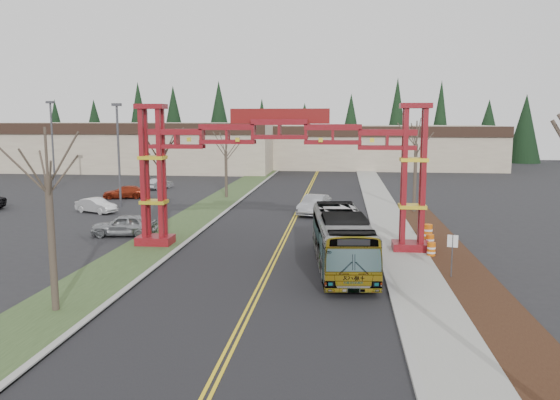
# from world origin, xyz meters

# --- Properties ---
(ground) EXTENTS (200.00, 200.00, 0.00)m
(ground) POSITION_xyz_m (0.00, 0.00, 0.00)
(ground) COLOR black
(ground) RESTS_ON ground
(road) EXTENTS (12.00, 110.00, 0.02)m
(road) POSITION_xyz_m (0.00, 25.00, 0.01)
(road) COLOR black
(road) RESTS_ON ground
(lane_line_left) EXTENTS (0.12, 100.00, 0.01)m
(lane_line_left) POSITION_xyz_m (-0.12, 25.00, 0.03)
(lane_line_left) COLOR yellow
(lane_line_left) RESTS_ON road
(lane_line_right) EXTENTS (0.12, 100.00, 0.01)m
(lane_line_right) POSITION_xyz_m (0.12, 25.00, 0.03)
(lane_line_right) COLOR yellow
(lane_line_right) RESTS_ON road
(curb_right) EXTENTS (0.30, 110.00, 0.15)m
(curb_right) POSITION_xyz_m (6.15, 25.00, 0.07)
(curb_right) COLOR #9E9D98
(curb_right) RESTS_ON ground
(sidewalk_right) EXTENTS (2.60, 110.00, 0.14)m
(sidewalk_right) POSITION_xyz_m (7.60, 25.00, 0.08)
(sidewalk_right) COLOR gray
(sidewalk_right) RESTS_ON ground
(landscape_strip) EXTENTS (2.60, 50.00, 0.12)m
(landscape_strip) POSITION_xyz_m (10.20, 10.00, 0.06)
(landscape_strip) COLOR black
(landscape_strip) RESTS_ON ground
(grass_median) EXTENTS (4.00, 110.00, 0.08)m
(grass_median) POSITION_xyz_m (-8.00, 25.00, 0.04)
(grass_median) COLOR #304522
(grass_median) RESTS_ON ground
(curb_left) EXTENTS (0.30, 110.00, 0.15)m
(curb_left) POSITION_xyz_m (-6.15, 25.00, 0.07)
(curb_left) COLOR #9E9D98
(curb_left) RESTS_ON ground
(gateway_arch) EXTENTS (18.20, 1.60, 8.90)m
(gateway_arch) POSITION_xyz_m (0.00, 18.00, 5.98)
(gateway_arch) COLOR maroon
(gateway_arch) RESTS_ON ground
(retail_building_west) EXTENTS (46.00, 22.30, 7.50)m
(retail_building_west) POSITION_xyz_m (-30.00, 71.96, 3.76)
(retail_building_west) COLOR tan
(retail_building_west) RESTS_ON ground
(retail_building_east) EXTENTS (38.00, 20.30, 7.00)m
(retail_building_east) POSITION_xyz_m (10.00, 79.95, 3.51)
(retail_building_east) COLOR tan
(retail_building_east) RESTS_ON ground
(conifer_treeline) EXTENTS (116.10, 5.60, 13.00)m
(conifer_treeline) POSITION_xyz_m (0.25, 92.00, 6.49)
(conifer_treeline) COLOR black
(conifer_treeline) RESTS_ON ground
(transit_bus) EXTENTS (3.66, 11.12, 3.04)m
(transit_bus) POSITION_xyz_m (3.82, 14.00, 1.52)
(transit_bus) COLOR #96999D
(transit_bus) RESTS_ON ground
(silver_sedan) EXTENTS (2.83, 5.20, 1.63)m
(silver_sedan) POSITION_xyz_m (1.50, 30.73, 0.81)
(silver_sedan) COLOR #A5A8AD
(silver_sedan) RESTS_ON ground
(parked_car_near_a) EXTENTS (4.61, 2.29, 1.51)m
(parked_car_near_a) POSITION_xyz_m (-11.08, 20.53, 0.76)
(parked_car_near_a) COLOR #94979B
(parked_car_near_a) RESTS_ON ground
(parked_car_near_b) EXTENTS (4.09, 2.71, 1.27)m
(parked_car_near_b) POSITION_xyz_m (-17.23, 29.34, 0.64)
(parked_car_near_b) COLOR white
(parked_car_near_b) RESTS_ON ground
(parked_car_mid_a) EXTENTS (4.69, 2.72, 1.28)m
(parked_car_mid_a) POSITION_xyz_m (-18.25, 38.12, 0.64)
(parked_car_mid_a) COLOR maroon
(parked_car_mid_a) RESTS_ON ground
(parked_car_far_a) EXTENTS (2.43, 3.91, 1.22)m
(parked_car_far_a) POSITION_xyz_m (-17.26, 45.85, 0.61)
(parked_car_far_a) COLOR #A1A1A8
(parked_car_far_a) RESTS_ON ground
(bare_tree_median_near) EXTENTS (2.97, 2.97, 7.65)m
(bare_tree_median_near) POSITION_xyz_m (-8.00, 5.71, 5.65)
(bare_tree_median_near) COLOR #382D26
(bare_tree_median_near) RESTS_ON ground
(bare_tree_median_mid) EXTENTS (3.27, 3.27, 7.84)m
(bare_tree_median_mid) POSITION_xyz_m (-8.00, 19.77, 5.65)
(bare_tree_median_mid) COLOR #382D26
(bare_tree_median_mid) RESTS_ON ground
(bare_tree_median_far) EXTENTS (2.96, 2.96, 6.72)m
(bare_tree_median_far) POSITION_xyz_m (-8.00, 39.62, 4.74)
(bare_tree_median_far) COLOR #382D26
(bare_tree_median_far) RESTS_ON ground
(bare_tree_right_far) EXTENTS (2.97, 2.97, 7.87)m
(bare_tree_right_far) POSITION_xyz_m (10.00, 32.48, 5.86)
(bare_tree_right_far) COLOR #382D26
(bare_tree_right_far) RESTS_ON ground
(light_pole_near) EXTENTS (0.82, 0.41, 9.42)m
(light_pole_near) POSITION_xyz_m (-16.42, 32.67, 5.45)
(light_pole_near) COLOR #3F3F44
(light_pole_near) RESTS_ON ground
(light_pole_mid) EXTENTS (0.87, 0.44, 10.08)m
(light_pole_mid) POSITION_xyz_m (-29.42, 44.72, 5.83)
(light_pole_mid) COLOR #3F3F44
(light_pole_mid) RESTS_ON ground
(light_pole_far) EXTENTS (0.77, 0.39, 8.90)m
(light_pole_far) POSITION_xyz_m (-22.34, 55.50, 5.15)
(light_pole_far) COLOR #3F3F44
(light_pole_far) RESTS_ON ground
(street_sign) EXTENTS (0.51, 0.18, 2.26)m
(street_sign) POSITION_xyz_m (9.31, 12.38, 1.63)
(street_sign) COLOR #3F3F44
(street_sign) RESTS_ON ground
(barrel_south) EXTENTS (0.49, 0.49, 0.90)m
(barrel_south) POSITION_xyz_m (9.00, 16.72, 0.45)
(barrel_south) COLOR #DA5F0C
(barrel_south) RESTS_ON ground
(barrel_mid) EXTENTS (0.51, 0.51, 0.94)m
(barrel_mid) POSITION_xyz_m (9.24, 18.79, 0.47)
(barrel_mid) COLOR #DA5F0C
(barrel_mid) RESTS_ON ground
(barrel_north) EXTENTS (0.59, 0.59, 1.08)m
(barrel_north) POSITION_xyz_m (9.51, 21.39, 0.54)
(barrel_north) COLOR #DA5F0C
(barrel_north) RESTS_ON ground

